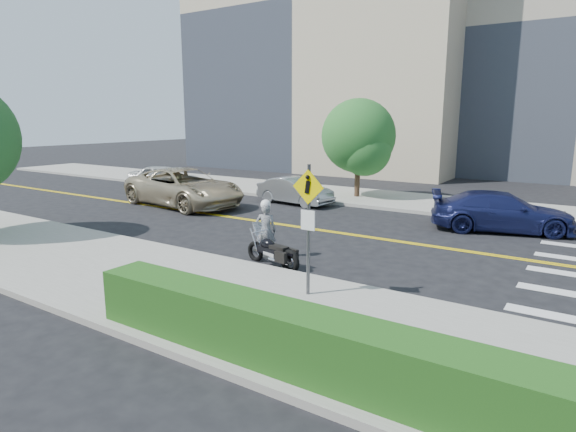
# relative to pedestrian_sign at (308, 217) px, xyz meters

# --- Properties ---
(ground_plane) EXTENTS (120.00, 120.00, 0.00)m
(ground_plane) POSITION_rel_pedestrian_sign_xyz_m (-4.20, 6.31, -1.96)
(ground_plane) COLOR black
(ground_plane) RESTS_ON ground
(sidewalk_near) EXTENTS (60.00, 5.00, 0.15)m
(sidewalk_near) POSITION_rel_pedestrian_sign_xyz_m (-4.20, -1.19, -1.89)
(sidewalk_near) COLOR #9E9B91
(sidewalk_near) RESTS_ON ground_plane
(sidewalk_far) EXTENTS (60.00, 5.00, 0.15)m
(sidewalk_far) POSITION_rel_pedestrian_sign_xyz_m (-4.20, 13.81, -1.89)
(sidewalk_far) COLOR #9E9B91
(sidewalk_far) RESTS_ON ground_plane
(building_left) EXTENTS (22.00, 14.00, 25.00)m
(building_left) POSITION_rel_pedestrian_sign_xyz_m (-14.20, 28.31, 10.54)
(building_left) COLOR tan
(building_left) RESTS_ON ground_plane
(hedge) EXTENTS (9.00, 0.90, 1.00)m
(hedge) POSITION_rel_pedestrian_sign_xyz_m (1.80, -2.99, -1.31)
(hedge) COLOR #235619
(hedge) RESTS_ON sidewalk_near
(pedestrian_sign) EXTENTS (0.78, 0.08, 3.00)m
(pedestrian_sign) POSITION_rel_pedestrian_sign_xyz_m (0.00, 0.00, 0.00)
(pedestrian_sign) COLOR #4C4C51
(pedestrian_sign) RESTS_ON sidewalk_near
(motorcyclist) EXTENTS (0.72, 0.62, 1.79)m
(motorcyclist) POSITION_rel_pedestrian_sign_xyz_m (-2.81, 2.24, -1.07)
(motorcyclist) COLOR #B9B8BE
(motorcyclist) RESTS_ON ground
(motorcycle) EXTENTS (2.06, 0.98, 1.21)m
(motorcycle) POSITION_rel_pedestrian_sign_xyz_m (-2.19, 1.71, -1.36)
(motorcycle) COLOR black
(motorcycle) RESTS_ON ground
(suv) EXTENTS (6.74, 3.76, 1.78)m
(suv) POSITION_rel_pedestrian_sign_xyz_m (-11.20, 7.20, -1.07)
(suv) COLOR tan
(suv) RESTS_ON ground
(parked_car_white) EXTENTS (4.46, 3.08, 1.41)m
(parked_car_white) POSITION_rel_pedestrian_sign_xyz_m (-16.20, 10.51, -1.26)
(parked_car_white) COLOR silver
(parked_car_white) RESTS_ON ground
(parked_car_silver) EXTENTS (4.08, 1.85, 1.30)m
(parked_car_silver) POSITION_rel_pedestrian_sign_xyz_m (-7.05, 10.51, -1.31)
(parked_car_silver) COLOR gray
(parked_car_silver) RESTS_ON ground
(parked_car_blue) EXTENTS (5.42, 3.51, 1.46)m
(parked_car_blue) POSITION_rel_pedestrian_sign_xyz_m (2.43, 9.89, -1.23)
(parked_car_blue) COLOR navy
(parked_car_blue) RESTS_ON ground
(tree_far_a) EXTENTS (3.74, 3.74, 5.11)m
(tree_far_a) POSITION_rel_pedestrian_sign_xyz_m (-5.13, 13.48, 1.27)
(tree_far_a) COLOR #382619
(tree_far_a) RESTS_ON ground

